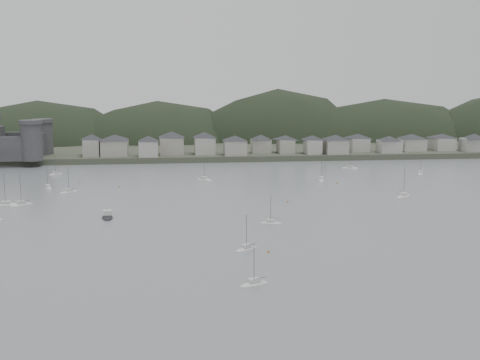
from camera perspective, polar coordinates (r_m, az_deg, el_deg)
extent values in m
plane|color=slate|center=(139.32, 3.80, -7.30)|extent=(900.00, 900.00, 0.00)
cube|color=#383D2D|center=(428.65, -3.60, 4.03)|extent=(900.00, 250.00, 3.00)
ellipsoid|color=black|center=(415.09, -18.85, 1.78)|extent=(138.98, 92.48, 81.13)
ellipsoid|color=black|center=(407.15, -7.94, 2.07)|extent=(132.08, 90.41, 79.74)
ellipsoid|color=black|center=(414.52, 3.61, 1.89)|extent=(133.88, 88.37, 101.41)
ellipsoid|color=black|center=(429.73, 13.67, 2.22)|extent=(165.81, 81.78, 82.55)
cylinder|color=#363638|center=(305.83, -19.60, 3.46)|extent=(10.00, 10.00, 18.00)
cylinder|color=#363638|center=(333.15, -18.57, 3.85)|extent=(10.00, 10.00, 17.00)
cube|color=#363638|center=(319.72, -19.04, 3.17)|extent=(3.50, 30.00, 12.00)
cube|color=gray|center=(317.31, -14.17, 3.04)|extent=(8.34, 12.91, 8.59)
pyramid|color=#27282C|center=(316.78, -14.21, 4.08)|extent=(15.78, 15.78, 3.01)
cube|color=gray|center=(315.44, -12.08, 3.06)|extent=(13.68, 13.35, 8.36)
pyramid|color=#27282C|center=(314.92, -12.11, 4.08)|extent=(20.07, 20.07, 2.93)
cube|color=#A09E97|center=(309.11, -8.88, 3.01)|extent=(9.78, 10.20, 8.08)
pyramid|color=#27282C|center=(308.58, -8.90, 4.01)|extent=(14.83, 14.83, 2.83)
cube|color=gray|center=(318.47, -6.65, 3.32)|extent=(12.59, 13.33, 9.09)
pyramid|color=#27282C|center=(317.91, -6.67, 4.42)|extent=(19.24, 19.24, 3.18)
cube|color=#A09E97|center=(317.54, -3.44, 3.33)|extent=(10.74, 12.17, 8.87)
pyramid|color=#27282C|center=(317.00, -3.45, 4.41)|extent=(17.01, 17.01, 3.10)
cube|color=gray|center=(312.46, -0.49, 3.15)|extent=(11.63, 12.09, 7.69)
pyramid|color=#27282C|center=(311.96, -0.49, 4.09)|extent=(17.61, 17.61, 2.69)
cube|color=gray|center=(323.08, 2.04, 3.31)|extent=(10.37, 9.35, 7.44)
pyramid|color=#27282C|center=(322.61, 2.05, 4.20)|extent=(14.65, 14.65, 2.60)
cube|color=gray|center=(323.11, 4.46, 3.27)|extent=(8.24, 12.20, 7.22)
pyramid|color=#27282C|center=(322.66, 4.47, 4.13)|extent=(15.17, 15.17, 2.53)
cube|color=#A09E97|center=(321.07, 7.07, 3.22)|extent=(8.06, 10.91, 7.46)
pyramid|color=#27282C|center=(320.60, 7.09, 4.11)|extent=(14.08, 14.08, 2.61)
cube|color=gray|center=(322.84, 9.26, 3.22)|extent=(11.73, 11.78, 7.66)
pyramid|color=#27282C|center=(322.36, 9.28, 4.13)|extent=(17.46, 17.46, 2.68)
cube|color=#A09E97|center=(336.92, 11.38, 3.37)|extent=(10.19, 13.02, 7.33)
pyramid|color=#27282C|center=(336.47, 11.41, 4.21)|extent=(17.23, 17.23, 2.57)
cube|color=#A09E97|center=(333.71, 14.29, 3.17)|extent=(11.70, 9.81, 6.88)
pyramid|color=#27282C|center=(333.28, 14.32, 3.97)|extent=(15.97, 15.97, 2.41)
cube|color=#A09E97|center=(348.23, 16.36, 3.33)|extent=(12.83, 12.48, 7.00)
pyramid|color=#27282C|center=(347.82, 16.39, 4.11)|extent=(18.79, 18.79, 2.45)
cube|color=#A09E97|center=(356.34, 19.04, 3.33)|extent=(11.07, 13.50, 6.97)
pyramid|color=#27282C|center=(355.94, 19.08, 4.08)|extent=(18.25, 18.25, 2.44)
cube|color=#A09E97|center=(356.55, 21.79, 3.21)|extent=(13.75, 9.12, 7.34)
pyramid|color=#27282C|center=(356.13, 21.84, 4.00)|extent=(16.97, 16.97, 2.57)
ellipsoid|color=silver|center=(218.42, 15.61, -1.59)|extent=(8.53, 7.80, 1.76)
cube|color=silver|center=(218.21, 15.63, -1.28)|extent=(3.59, 3.46, 0.70)
cylinder|color=#3F3F42|center=(217.47, 15.68, -0.13)|extent=(0.12, 0.12, 10.97)
cylinder|color=#3F3F42|center=(218.58, 15.24, -1.10)|extent=(3.09, 2.62, 0.10)
ellipsoid|color=silver|center=(248.18, -3.49, -0.01)|extent=(7.83, 7.81, 1.68)
cube|color=silver|center=(248.01, -3.49, 0.25)|extent=(3.38, 3.37, 0.70)
cylinder|color=#3F3F42|center=(247.39, -3.50, 1.22)|extent=(0.12, 0.12, 10.47)
cylinder|color=#3F3F42|center=(249.04, -3.26, 0.42)|extent=(2.74, 2.73, 0.10)
ellipsoid|color=silver|center=(210.53, -21.82, -2.30)|extent=(8.72, 3.91, 1.68)
cube|color=silver|center=(210.32, -21.84, -2.00)|extent=(3.19, 2.27, 0.70)
cylinder|color=#3F3F42|center=(209.58, -21.91, -0.85)|extent=(0.12, 0.12, 10.52)
cylinder|color=#3F3F42|center=(210.82, -22.23, -1.84)|extent=(3.76, 0.66, 0.10)
ellipsoid|color=silver|center=(240.13, -18.19, -0.76)|extent=(5.49, 7.82, 1.51)
cube|color=silver|center=(239.96, -18.20, -0.51)|extent=(2.65, 3.10, 0.70)
cylinder|color=#3F3F42|center=(239.39, -18.25, 0.38)|extent=(0.12, 0.12, 9.41)
cylinder|color=#3F3F42|center=(238.82, -18.40, -0.43)|extent=(1.59, 3.08, 0.10)
ellipsoid|color=silver|center=(288.03, 10.64, 1.12)|extent=(8.48, 6.32, 1.65)
cube|color=silver|center=(287.88, 10.65, 1.34)|extent=(3.40, 2.99, 0.70)
cylinder|color=#3F3F42|center=(287.35, 10.67, 2.16)|extent=(0.12, 0.12, 10.30)
cylinder|color=#3F3F42|center=(286.73, 10.45, 1.43)|extent=(3.29, 1.90, 0.10)
ellipsoid|color=silver|center=(208.67, -20.49, -2.32)|extent=(8.02, 7.17, 1.64)
cube|color=silver|center=(208.46, -20.50, -2.02)|extent=(3.36, 3.20, 0.70)
cylinder|color=#3F3F42|center=(207.74, -20.57, -0.90)|extent=(0.12, 0.12, 10.23)
cylinder|color=#3F3F42|center=(207.21, -20.26, -1.92)|extent=(2.93, 2.39, 0.10)
ellipsoid|color=silver|center=(119.10, 1.36, -10.15)|extent=(6.88, 4.32, 1.31)
cube|color=silver|center=(118.79, 1.36, -9.71)|extent=(2.66, 2.17, 0.70)
cylinder|color=#3F3F42|center=(117.77, 1.37, -8.19)|extent=(0.12, 0.12, 8.20)
cylinder|color=#3F3F42|center=(118.38, 1.93, -9.50)|extent=(2.79, 1.16, 0.10)
ellipsoid|color=silver|center=(277.65, 17.12, 0.57)|extent=(5.82, 7.66, 1.49)
cube|color=silver|center=(277.50, 17.13, 0.79)|extent=(2.74, 3.09, 0.70)
cylinder|color=#3F3F42|center=(277.01, 17.17, 1.56)|extent=(0.12, 0.12, 9.34)
cylinder|color=#3F3F42|center=(278.20, 16.91, 0.93)|extent=(1.78, 2.96, 0.10)
ellipsoid|color=silver|center=(170.09, 2.99, -4.25)|extent=(7.01, 3.80, 1.34)
cube|color=silver|center=(169.87, 2.99, -3.93)|extent=(2.64, 2.03, 0.70)
cylinder|color=#3F3F42|center=(169.14, 3.00, -2.83)|extent=(0.12, 0.12, 8.35)
cylinder|color=#3F3F42|center=(170.25, 3.36, -3.72)|extent=(2.93, 0.88, 0.10)
ellipsoid|color=silver|center=(143.45, 0.63, -6.78)|extent=(6.93, 5.85, 1.39)
cube|color=silver|center=(143.19, 0.63, -6.40)|extent=(2.86, 2.66, 0.70)
cylinder|color=#3F3F42|center=(142.29, 0.64, -5.04)|extent=(0.12, 0.12, 8.68)
cylinder|color=#3F3F42|center=(142.48, 1.08, -6.25)|extent=(2.60, 1.90, 0.10)
ellipsoid|color=silver|center=(276.56, -17.47, 0.52)|extent=(6.62, 6.62, 1.42)
cube|color=silver|center=(276.42, -17.48, 0.73)|extent=(2.86, 2.86, 0.70)
cylinder|color=#3F3F42|center=(275.95, -17.51, 1.47)|extent=(0.12, 0.12, 8.87)
cylinder|color=#3F3F42|center=(275.30, -17.33, 0.82)|extent=(2.33, 2.33, 0.10)
ellipsoid|color=silver|center=(228.04, -16.29, -1.18)|extent=(7.59, 6.69, 1.54)
cube|color=silver|center=(227.86, -16.30, -0.91)|extent=(3.17, 3.00, 0.70)
cylinder|color=#3F3F42|center=(227.24, -16.35, 0.06)|extent=(0.12, 0.12, 9.63)
cylinder|color=#3F3F42|center=(226.76, -16.07, -0.81)|extent=(2.80, 2.21, 0.10)
ellipsoid|color=silver|center=(249.36, 7.88, -0.04)|extent=(4.90, 9.53, 1.82)
cube|color=silver|center=(249.17, 7.89, 0.24)|extent=(2.67, 3.56, 0.70)
cylinder|color=#3F3F42|center=(248.50, 7.91, 1.29)|extent=(0.12, 0.12, 11.38)
cylinder|color=#3F3F42|center=(250.52, 7.71, 0.42)|extent=(1.02, 4.01, 0.10)
ellipsoid|color=black|center=(181.73, -12.76, -3.60)|extent=(4.14, 9.13, 1.94)
cube|color=silver|center=(181.39, -12.78, -3.10)|extent=(2.75, 2.91, 1.40)
cylinder|color=#3F3F42|center=(181.20, -12.79, -2.82)|extent=(0.10, 0.10, 1.20)
sphere|color=#B8793D|center=(202.13, 4.68, -2.09)|extent=(0.70, 0.70, 0.70)
sphere|color=#B8793D|center=(236.16, -11.64, -0.63)|extent=(0.70, 0.70, 0.70)
sphere|color=#B8793D|center=(251.15, -15.31, -0.19)|extent=(0.70, 0.70, 0.70)
sphere|color=#B8793D|center=(242.76, 9.38, -0.30)|extent=(0.70, 0.70, 0.70)
sphere|color=#B8793D|center=(141.50, 2.77, -6.97)|extent=(0.70, 0.70, 0.70)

